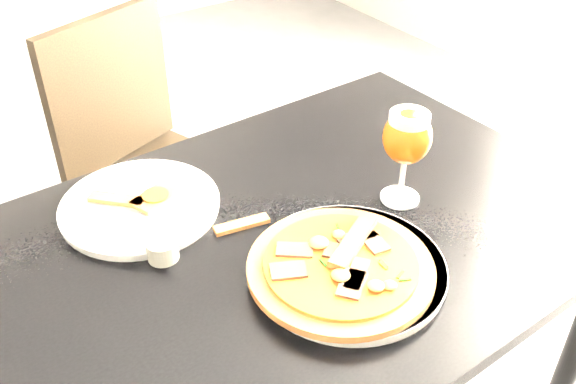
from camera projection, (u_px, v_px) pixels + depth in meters
dining_table at (288, 270)px, 1.21m from camera, size 1.23×0.84×0.75m
chair_far at (150, 165)px, 1.80m from camera, size 0.53×0.53×0.90m
plate_main at (348, 269)px, 1.07m from camera, size 0.39×0.39×0.02m
pizza at (341, 266)px, 1.05m from camera, size 0.31×0.31×0.03m
plate_second at (140, 206)px, 1.22m from camera, size 0.32×0.32×0.02m
crust_scraps at (143, 198)px, 1.21m from camera, size 0.16×0.12×0.01m
loose_crust at (242, 224)px, 1.18m from camera, size 0.11×0.04×0.01m
sauce_cup at (162, 249)px, 1.10m from camera, size 0.05×0.05×0.04m
beer_glass at (407, 138)px, 1.17m from camera, size 0.09×0.09×0.19m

